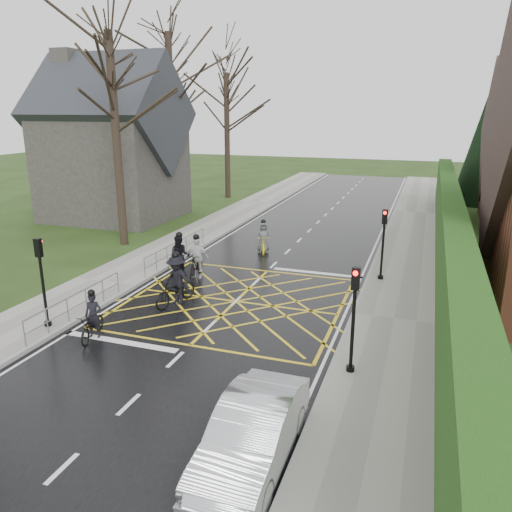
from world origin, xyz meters
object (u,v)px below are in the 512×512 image
Objects in this scene: cyclist_front at (196,262)px; cyclist_lead at (263,241)px; cyclist_rear at (93,323)px; car at (252,434)px; cyclist_mid at (176,285)px; cyclist_back at (180,260)px.

cyclist_lead is (1.51, 4.81, -0.12)m from cyclist_front.
car is at bearing -43.96° from cyclist_rear.
car is (6.94, -3.97, 0.17)m from cyclist_rear.
cyclist_lead is at bearing 65.72° from cyclist_rear.
cyclist_rear reaches higher than car.
cyclist_front is 0.48× the size of car.
cyclist_rear is 3.75m from cyclist_mid.
cyclist_lead is at bearing 107.01° from car.
cyclist_front reaches higher than cyclist_lead.
cyclist_lead is (2.25, 4.97, -0.17)m from cyclist_back.
cyclist_front reaches higher than car.
cyclist_back is 1.11× the size of cyclist_lead.
cyclist_rear is at bearing -123.14° from cyclist_lead.
cyclist_back is at bearing -137.33° from cyclist_lead.
cyclist_rear is 11.65m from cyclist_lead.
cyclist_front is at bearing -130.40° from cyclist_lead.
cyclist_rear is 0.95× the size of cyclist_lead.
cyclist_rear is 6.50m from cyclist_back.
cyclist_front is at bearing 116.04° from cyclist_mid.
cyclist_lead is (2.05, 11.47, 0.07)m from cyclist_rear.
cyclist_rear is 0.88× the size of cyclist_front.
cyclist_mid is 1.11× the size of cyclist_front.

